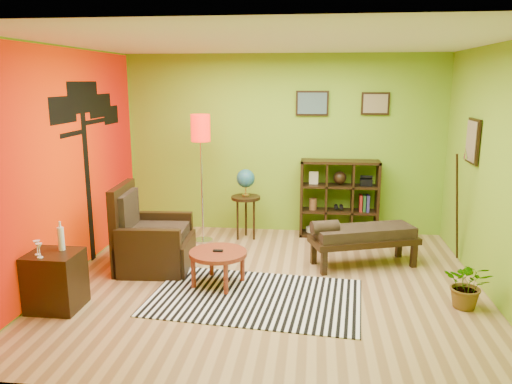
# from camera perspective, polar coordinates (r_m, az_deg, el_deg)

# --- Properties ---
(ground) EXTENTS (5.00, 5.00, 0.00)m
(ground) POSITION_cam_1_polar(r_m,az_deg,el_deg) (6.10, 1.50, -10.44)
(ground) COLOR tan
(ground) RESTS_ON ground
(room_shell) EXTENTS (5.04, 4.54, 2.82)m
(room_shell) POSITION_cam_1_polar(r_m,az_deg,el_deg) (5.67, 0.68, 6.65)
(room_shell) COLOR #78AA21
(room_shell) RESTS_ON ground
(zebra_rug) EXTENTS (2.45, 1.65, 0.01)m
(zebra_rug) POSITION_cam_1_polar(r_m,az_deg,el_deg) (5.74, -0.08, -11.93)
(zebra_rug) COLOR white
(zebra_rug) RESTS_ON ground
(coffee_table) EXTENTS (0.68, 0.68, 0.44)m
(coffee_table) POSITION_cam_1_polar(r_m,az_deg,el_deg) (5.96, -4.35, -7.32)
(coffee_table) COLOR maroon
(coffee_table) RESTS_ON ground
(armchair) EXTENTS (0.97, 0.98, 1.10)m
(armchair) POSITION_cam_1_polar(r_m,az_deg,el_deg) (6.63, -11.98, -5.73)
(armchair) COLOR black
(armchair) RESTS_ON ground
(side_cabinet) EXTENTS (0.53, 0.48, 0.94)m
(side_cabinet) POSITION_cam_1_polar(r_m,az_deg,el_deg) (5.79, -21.95, -9.33)
(side_cabinet) COLOR black
(side_cabinet) RESTS_ON ground
(floor_lamp) EXTENTS (0.29, 0.29, 1.92)m
(floor_lamp) POSITION_cam_1_polar(r_m,az_deg,el_deg) (7.32, -6.32, 5.97)
(floor_lamp) COLOR silver
(floor_lamp) RESTS_ON ground
(globe_table) EXTENTS (0.44, 0.44, 1.08)m
(globe_table) POSITION_cam_1_polar(r_m,az_deg,el_deg) (7.57, -1.19, 0.65)
(globe_table) COLOR black
(globe_table) RESTS_ON ground
(cube_shelf) EXTENTS (1.20, 0.35, 1.20)m
(cube_shelf) POSITION_cam_1_polar(r_m,az_deg,el_deg) (7.84, 9.57, -0.76)
(cube_shelf) COLOR black
(cube_shelf) RESTS_ON ground
(bench) EXTENTS (1.48, 0.93, 0.65)m
(bench) POSITION_cam_1_polar(r_m,az_deg,el_deg) (6.67, 11.94, -4.89)
(bench) COLOR black
(bench) RESTS_ON ground
(potted_plant) EXTENTS (0.64, 0.67, 0.42)m
(potted_plant) POSITION_cam_1_polar(r_m,az_deg,el_deg) (5.88, 23.03, -10.23)
(potted_plant) COLOR #26661E
(potted_plant) RESTS_ON ground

